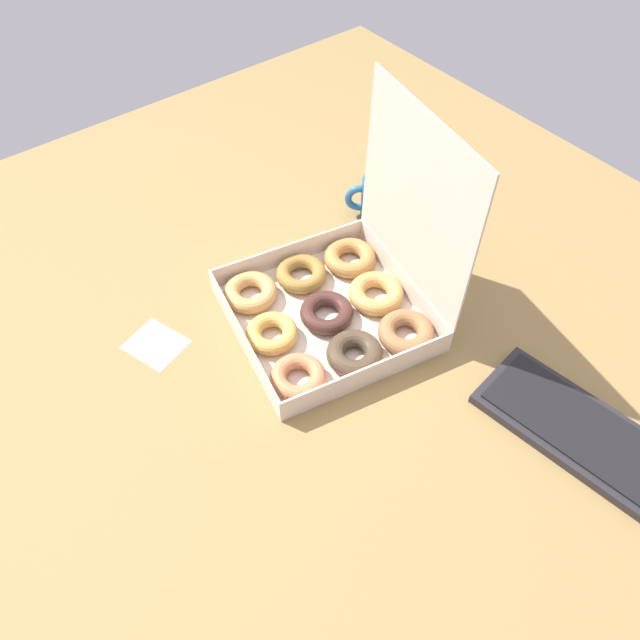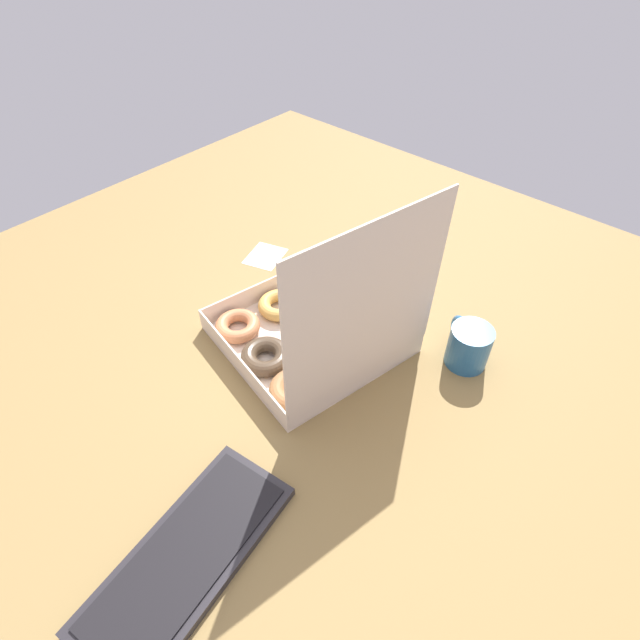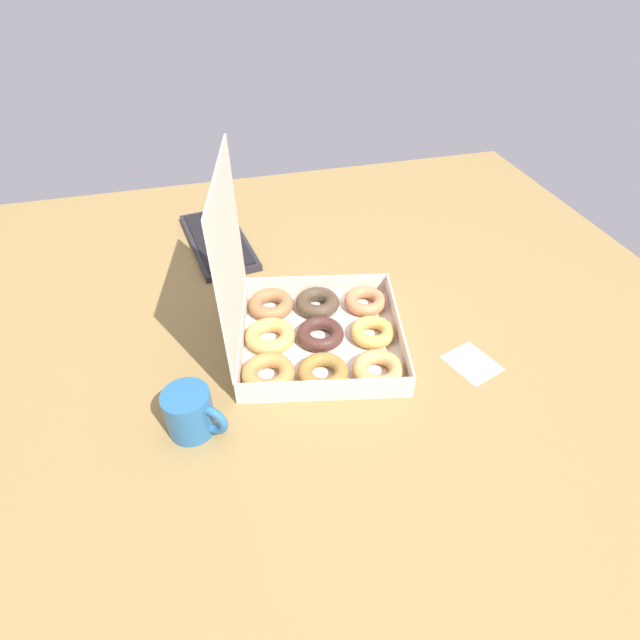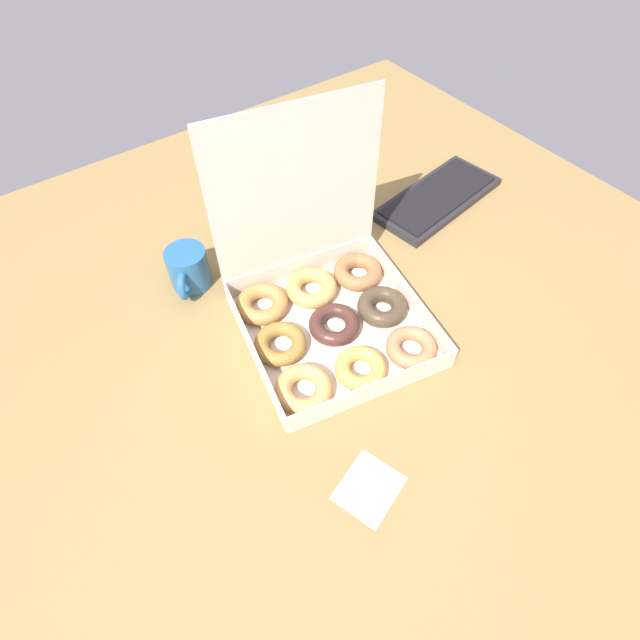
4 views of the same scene
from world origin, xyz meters
The scene contains 5 objects.
ground_plane centered at (0.00, 0.00, -1.00)cm, with size 180.00×180.00×2.00cm, color olive.
donut_box centered at (1.43, 6.06, 4.17)cm, with size 41.27×41.89×40.30cm.
keyboard centered at (47.86, 21.44, 1.06)cm, with size 37.17×19.92×2.20cm.
coffee_mug centered at (-16.49, 32.41, 4.75)cm, with size 9.81×11.28×9.26cm.
paper_napkin centered at (-14.00, -25.87, 0.07)cm, with size 10.32×8.77×0.15cm, color white.
Camera 1 is at (62.32, -46.00, 93.70)cm, focal length 35.00 mm.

